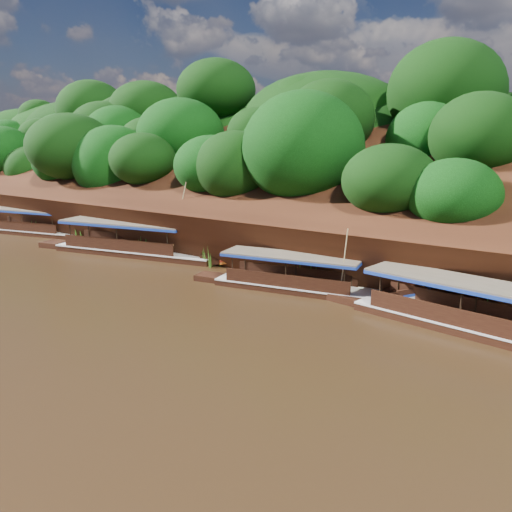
# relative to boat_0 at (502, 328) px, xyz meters

# --- Properties ---
(ground) EXTENTS (160.00, 160.00, 0.00)m
(ground) POSITION_rel_boat_0_xyz_m (-13.62, -6.91, -0.55)
(ground) COLOR black
(ground) RESTS_ON ground
(riverbank) EXTENTS (120.00, 30.06, 19.40)m
(riverbank) POSITION_rel_boat_0_xyz_m (-13.63, 15.82, 1.34)
(riverbank) COLOR black
(riverbank) RESTS_ON ground
(boat_0) EXTENTS (15.02, 4.30, 6.44)m
(boat_0) POSITION_rel_boat_0_xyz_m (0.00, 0.00, 0.00)
(boat_0) COLOR black
(boat_0) RESTS_ON ground
(boat_1) EXTENTS (12.74, 4.18, 4.54)m
(boat_1) POSITION_rel_boat_0_xyz_m (-10.47, 1.20, -0.05)
(boat_1) COLOR black
(boat_1) RESTS_ON ground
(boat_2) EXTENTS (16.57, 5.70, 6.54)m
(boat_2) POSITION_rel_boat_0_xyz_m (-25.81, 2.05, 0.04)
(boat_2) COLOR black
(boat_2) RESTS_ON ground
(boat_3) EXTENTS (13.55, 5.00, 2.86)m
(boat_3) POSITION_rel_boat_0_xyz_m (-40.46, 2.49, -0.00)
(boat_3) COLOR black
(boat_3) RESTS_ON ground
(reeds) EXTENTS (49.38, 1.98, 2.09)m
(reeds) POSITION_rel_boat_0_xyz_m (-16.53, 2.72, 0.39)
(reeds) COLOR #39741D
(reeds) RESTS_ON ground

